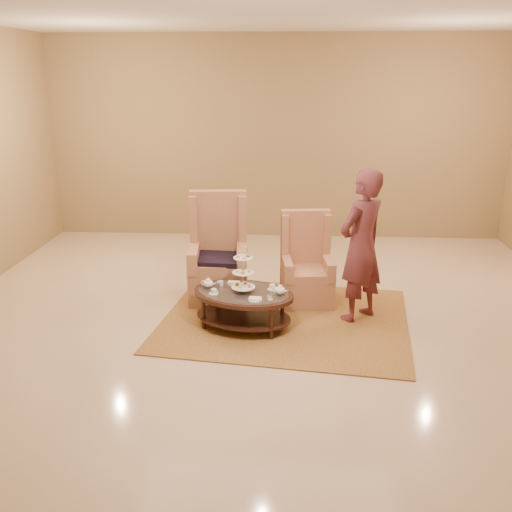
# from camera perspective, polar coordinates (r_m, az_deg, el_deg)

# --- Properties ---
(ground) EXTENTS (8.00, 8.00, 0.00)m
(ground) POSITION_cam_1_polar(r_m,az_deg,el_deg) (6.74, 1.08, -7.20)
(ground) COLOR beige
(ground) RESTS_ON ground
(ceiling) EXTENTS (8.00, 8.00, 0.02)m
(ceiling) POSITION_cam_1_polar(r_m,az_deg,el_deg) (6.74, 1.08, -7.20)
(ceiling) COLOR beige
(ceiling) RESTS_ON ground
(wall_back) EXTENTS (8.00, 0.04, 3.50)m
(wall_back) POSITION_cam_1_polar(r_m,az_deg,el_deg) (10.16, 2.08, 11.64)
(wall_back) COLOR #987E52
(wall_back) RESTS_ON ground
(rug) EXTENTS (3.19, 2.78, 0.02)m
(rug) POSITION_cam_1_polar(r_m,az_deg,el_deg) (6.96, 2.93, -6.32)
(rug) COLOR #AC803D
(rug) RESTS_ON ground
(tea_table) EXTENTS (1.37, 1.12, 1.00)m
(tea_table) POSITION_cam_1_polar(r_m,az_deg,el_deg) (6.62, -1.28, -4.25)
(tea_table) COLOR black
(tea_table) RESTS_ON ground
(armchair_left) EXTENTS (0.81, 0.83, 1.39)m
(armchair_left) POSITION_cam_1_polar(r_m,az_deg,el_deg) (7.52, -3.77, -0.66)
(armchair_left) COLOR #B97857
(armchair_left) RESTS_ON ground
(armchair_right) EXTENTS (0.70, 0.72, 1.18)m
(armchair_right) POSITION_cam_1_polar(r_m,az_deg,el_deg) (7.41, 5.03, -1.59)
(armchair_right) COLOR #B97857
(armchair_right) RESTS_ON ground
(person) EXTENTS (0.79, 0.78, 1.84)m
(person) POSITION_cam_1_polar(r_m,az_deg,el_deg) (6.78, 10.48, 0.96)
(person) COLOR #5A262E
(person) RESTS_ON ground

